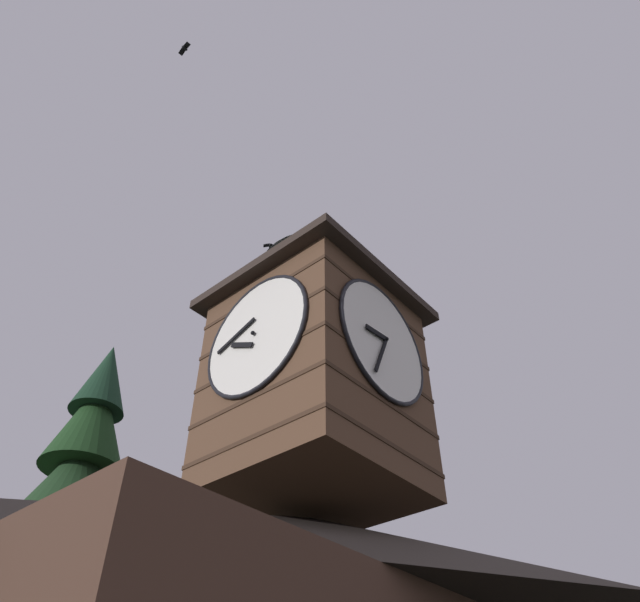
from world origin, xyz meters
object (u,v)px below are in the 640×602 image
(flying_bird_low, at_px, (270,246))
(clock_tower, at_px, (316,360))
(pine_tree_behind, at_px, (45,596))
(flying_bird_high, at_px, (185,48))

(flying_bird_low, bearing_deg, clock_tower, 77.18)
(pine_tree_behind, bearing_deg, clock_tower, 100.55)
(flying_bird_high, xyz_separation_m, flying_bird_low, (-5.75, -1.59, -3.36))
(clock_tower, xyz_separation_m, flying_bird_low, (-0.61, -2.67, 6.37))
(flying_bird_high, bearing_deg, clock_tower, 168.15)
(clock_tower, bearing_deg, flying_bird_high, -11.85)
(pine_tree_behind, height_order, flying_bird_low, flying_bird_low)
(clock_tower, height_order, flying_bird_low, flying_bird_low)
(pine_tree_behind, relative_size, flying_bird_high, 27.13)
(pine_tree_behind, height_order, flying_bird_high, flying_bird_high)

